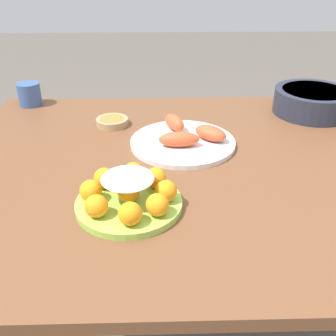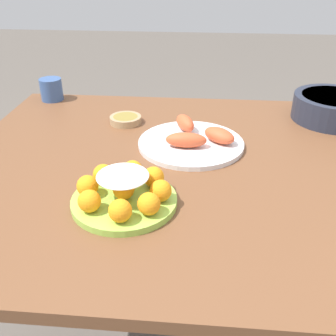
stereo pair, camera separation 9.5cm
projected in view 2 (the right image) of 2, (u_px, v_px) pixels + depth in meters
The scene contains 6 objects.
dining_table at pixel (203, 192), 1.10m from camera, with size 1.37×1.04×0.76m.
cake_plate at pixel (124, 192), 0.88m from camera, with size 0.24×0.24×0.08m.
serving_bowl at pixel (334, 107), 1.30m from camera, with size 0.26×0.26×0.08m.
sauce_bowl at pixel (126, 119), 1.29m from camera, with size 0.10×0.10×0.02m.
seafood_platter at pixel (193, 140), 1.14m from camera, with size 0.31×0.31×0.06m.
cup_far at pixel (51, 89), 1.47m from camera, with size 0.08×0.08×0.08m.
Camera 2 is at (-0.02, -0.93, 1.27)m, focal length 42.00 mm.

